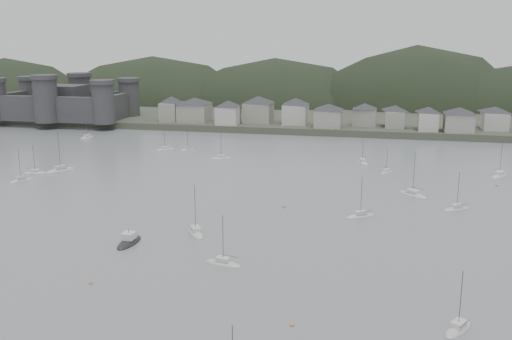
# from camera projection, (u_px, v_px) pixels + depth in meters

# --- Properties ---
(ground) EXTENTS (900.00, 900.00, 0.00)m
(ground) POSITION_uv_depth(u_px,v_px,m) (153.00, 310.00, 92.52)
(ground) COLOR slate
(ground) RESTS_ON ground
(far_shore_land) EXTENTS (900.00, 250.00, 3.00)m
(far_shore_land) POSITION_uv_depth(u_px,v_px,m) (331.00, 102.00, 372.80)
(far_shore_land) COLOR #383D2D
(far_shore_land) RESTS_ON ground
(forested_ridge) EXTENTS (851.55, 103.94, 102.57)m
(forested_ridge) POSITION_uv_depth(u_px,v_px,m) (334.00, 128.00, 350.29)
(forested_ridge) COLOR black
(forested_ridge) RESTS_ON ground
(castle) EXTENTS (66.00, 43.00, 20.00)m
(castle) POSITION_uv_depth(u_px,v_px,m) (64.00, 102.00, 286.53)
(castle) COLOR #363638
(castle) RESTS_ON far_shore_land
(waterfront_town) EXTENTS (451.48, 28.46, 12.92)m
(waterfront_town) POSITION_uv_depth(u_px,v_px,m) (423.00, 115.00, 254.26)
(waterfront_town) COLOR gray
(waterfront_town) RESTS_ON far_shore_land
(sailboat_lead) EXTENTS (7.48, 4.56, 9.77)m
(sailboat_lead) POSITION_uv_depth(u_px,v_px,m) (35.00, 173.00, 184.36)
(sailboat_lead) COLOR beige
(sailboat_lead) RESTS_ON ground
(moored_fleet) EXTENTS (242.29, 166.91, 13.68)m
(moored_fleet) POSITION_uv_depth(u_px,v_px,m) (231.00, 197.00, 156.75)
(moored_fleet) COLOR beige
(moored_fleet) RESTS_ON ground
(motor_launch_far) EXTENTS (3.60, 9.13, 4.13)m
(motor_launch_far) POSITION_uv_depth(u_px,v_px,m) (129.00, 242.00, 122.26)
(motor_launch_far) COLOR black
(motor_launch_far) RESTS_ON ground
(mooring_buoys) EXTENTS (187.25, 96.65, 0.70)m
(mooring_buoys) POSITION_uv_depth(u_px,v_px,m) (263.00, 223.00, 135.16)
(mooring_buoys) COLOR #D27D46
(mooring_buoys) RESTS_ON ground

